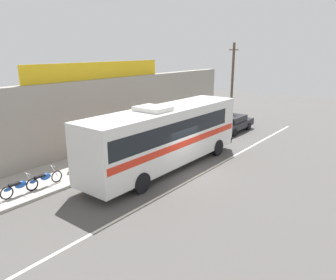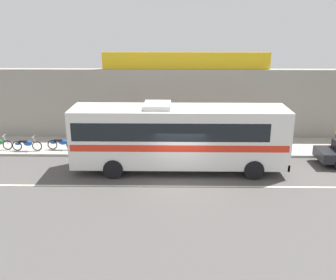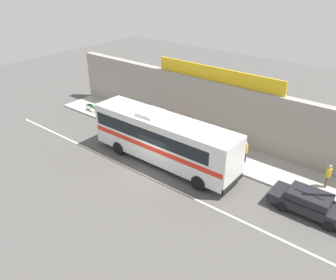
{
  "view_description": "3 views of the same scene",
  "coord_description": "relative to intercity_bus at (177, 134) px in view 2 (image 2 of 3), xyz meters",
  "views": [
    {
      "loc": [
        -14.06,
        -9.67,
        6.69
      ],
      "look_at": [
        0.97,
        2.03,
        1.34
      ],
      "focal_mm": 34.55,
      "sensor_mm": 36.0,
      "label": 1
    },
    {
      "loc": [
        -0.34,
        -18.27,
        8.09
      ],
      "look_at": [
        -0.65,
        1.83,
        1.6
      ],
      "focal_mm": 40.67,
      "sensor_mm": 36.0,
      "label": 2
    },
    {
      "loc": [
        13.46,
        -15.01,
        13.1
      ],
      "look_at": [
        0.07,
        1.73,
        1.75
      ],
      "focal_mm": 35.95,
      "sensor_mm": 36.0,
      "label": 3
    }
  ],
  "objects": [
    {
      "name": "pedestrian_far_left",
      "position": [
        -3.62,
        3.72,
        -0.99
      ],
      "size": [
        0.3,
        0.48,
        1.62
      ],
      "color": "brown",
      "rests_on": "sidewalk_slab"
    },
    {
      "name": "storefront_facade",
      "position": [
        0.13,
        5.99,
        0.33
      ],
      "size": [
        30.0,
        0.7,
        4.8
      ],
      "primitive_type": "cube",
      "color": "gray",
      "rests_on": "ground_plane"
    },
    {
      "name": "motorcycle_red",
      "position": [
        -7.26,
        2.92,
        -1.5
      ],
      "size": [
        1.85,
        0.56,
        0.94
      ],
      "color": "black",
      "rests_on": "sidewalk_slab"
    },
    {
      "name": "sidewalk_slab",
      "position": [
        0.13,
        3.84,
        -2.0
      ],
      "size": [
        30.0,
        3.6,
        0.14
      ],
      "primitive_type": "cube",
      "color": "#A8A399",
      "rests_on": "ground_plane"
    },
    {
      "name": "pedestrian_by_curb",
      "position": [
        4.84,
        3.53,
        -0.97
      ],
      "size": [
        0.3,
        0.48,
        1.64
      ],
      "color": "navy",
      "rests_on": "sidewalk_slab"
    },
    {
      "name": "intercity_bus",
      "position": [
        0.0,
        0.0,
        0.0
      ],
      "size": [
        11.5,
        2.67,
        3.78
      ],
      "color": "silver",
      "rests_on": "ground_plane"
    },
    {
      "name": "road_center_stripe",
      "position": [
        0.13,
        -2.16,
        -2.06
      ],
      "size": [
        30.0,
        0.14,
        0.01
      ],
      "primitive_type": "cube",
      "color": "silver",
      "rests_on": "ground_plane"
    },
    {
      "name": "motorcycle_purple",
      "position": [
        -6.01,
        2.88,
        -1.5
      ],
      "size": [
        1.96,
        0.56,
        0.94
      ],
      "color": "black",
      "rests_on": "sidewalk_slab"
    },
    {
      "name": "motorcycle_orange",
      "position": [
        -9.38,
        2.66,
        -1.5
      ],
      "size": [
        1.88,
        0.56,
        0.94
      ],
      "color": "black",
      "rests_on": "sidewalk_slab"
    },
    {
      "name": "storefront_billboard",
      "position": [
        0.59,
        5.99,
        3.28
      ],
      "size": [
        11.18,
        0.12,
        1.1
      ],
      "primitive_type": "cube",
      "color": "gold",
      "rests_on": "storefront_facade"
    },
    {
      "name": "ground_plane",
      "position": [
        0.13,
        -1.36,
        -2.07
      ],
      "size": [
        70.0,
        70.0,
        0.0
      ],
      "primitive_type": "plane",
      "color": "#4F4C49"
    }
  ]
}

